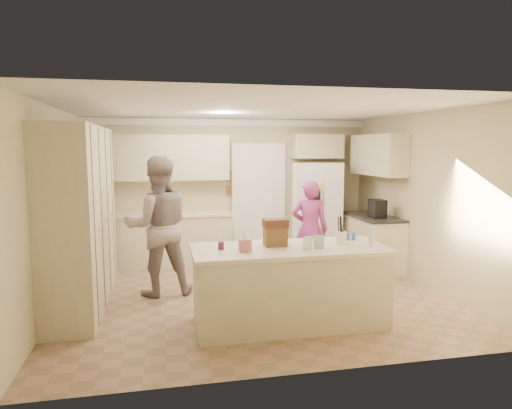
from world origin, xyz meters
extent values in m
cube|color=#966F58|center=(0.00, 0.00, -0.01)|extent=(5.20, 4.60, 0.02)
cube|color=white|center=(0.00, 0.00, 2.61)|extent=(5.20, 4.60, 0.02)
cube|color=#C8BC91|center=(0.00, 2.31, 1.30)|extent=(5.20, 0.02, 2.60)
cube|color=#C8BC91|center=(0.00, -2.31, 1.30)|extent=(5.20, 0.02, 2.60)
cube|color=#C8BC91|center=(-2.61, 0.00, 1.30)|extent=(0.02, 4.60, 2.60)
cube|color=#C8BC91|center=(2.61, 0.00, 1.30)|extent=(0.02, 4.60, 2.60)
cube|color=white|center=(0.00, 2.26, 2.53)|extent=(5.20, 0.08, 0.12)
cube|color=beige|center=(-2.30, 0.20, 1.18)|extent=(0.60, 2.60, 2.35)
cube|color=beige|center=(-1.15, 2.00, 0.44)|extent=(2.20, 0.60, 0.88)
cube|color=beige|center=(-1.15, 1.99, 0.90)|extent=(2.24, 0.63, 0.04)
cube|color=beige|center=(-1.15, 2.12, 1.90)|extent=(2.20, 0.35, 0.80)
cube|color=black|center=(0.55, 2.28, 1.05)|extent=(0.90, 0.06, 2.10)
cube|color=white|center=(0.55, 2.24, 1.05)|extent=(1.02, 0.03, 2.22)
cube|color=brown|center=(0.02, 2.27, 1.55)|extent=(0.15, 0.02, 0.20)
cube|color=brown|center=(0.02, 2.27, 1.28)|extent=(0.15, 0.02, 0.20)
cube|color=white|center=(1.61, 1.88, 0.90)|extent=(1.10, 0.99, 1.80)
cube|color=gray|center=(1.61, 1.52, 0.90)|extent=(0.02, 0.02, 1.78)
cube|color=black|center=(1.39, 1.51, 1.15)|extent=(0.22, 0.03, 0.35)
cylinder|color=silver|center=(1.56, 1.51, 1.05)|extent=(0.02, 0.02, 0.85)
cylinder|color=silver|center=(1.66, 1.51, 1.05)|extent=(0.02, 0.02, 0.85)
cube|color=beige|center=(1.65, 2.12, 2.10)|extent=(0.95, 0.35, 0.45)
cube|color=beige|center=(2.30, 1.00, 0.44)|extent=(0.60, 1.20, 0.88)
cube|color=#2D2B28|center=(2.29, 1.00, 0.90)|extent=(0.63, 1.24, 0.04)
cube|color=beige|center=(2.43, 1.20, 1.95)|extent=(0.35, 1.50, 0.70)
cube|color=black|center=(2.25, 0.80, 1.07)|extent=(0.22, 0.28, 0.30)
cube|color=beige|center=(0.20, -1.10, 0.44)|extent=(2.20, 0.90, 0.88)
cube|color=beige|center=(0.20, -1.10, 0.90)|extent=(2.28, 0.96, 0.05)
cylinder|color=white|center=(0.85, -1.05, 1.00)|extent=(0.13, 0.13, 0.15)
cube|color=#CB6A8E|center=(-0.35, -1.20, 1.00)|extent=(0.13, 0.13, 0.14)
cone|color=white|center=(-0.35, -1.20, 1.10)|extent=(0.08, 0.08, 0.08)
cube|color=brown|center=(0.05, -1.00, 1.04)|extent=(0.26, 0.18, 0.22)
cube|color=#592D1E|center=(0.05, -1.00, 1.20)|extent=(0.28, 0.20, 0.10)
cylinder|color=#59263F|center=(-0.60, -1.05, 0.97)|extent=(0.07, 0.07, 0.09)
cube|color=white|center=(0.35, -1.30, 1.01)|extent=(0.12, 0.06, 0.16)
cube|color=silver|center=(0.50, -1.25, 1.01)|extent=(0.12, 0.05, 0.16)
cylinder|color=silver|center=(1.15, -1.25, 1.04)|extent=(0.07, 0.07, 0.24)
cylinder|color=#365596|center=(1.02, -0.88, 0.97)|extent=(0.05, 0.05, 0.09)
cylinder|color=#365596|center=(1.09, -0.88, 0.97)|extent=(0.05, 0.05, 0.09)
imported|color=gray|center=(-1.31, 0.34, 0.98)|extent=(1.03, 0.84, 1.96)
imported|color=#9E3D86|center=(1.05, 0.71, 0.79)|extent=(0.67, 0.57, 1.57)
camera|label=1|loc=(-1.25, -6.11, 2.08)|focal=32.00mm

